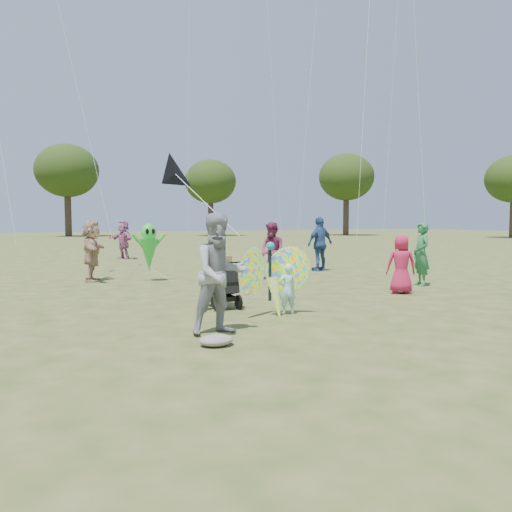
{
  "coord_description": "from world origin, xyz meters",
  "views": [
    {
      "loc": [
        -4.7,
        -7.44,
        1.8
      ],
      "look_at": [
        -0.2,
        1.5,
        1.1
      ],
      "focal_mm": 35.0,
      "sensor_mm": 36.0,
      "label": 1
    }
  ],
  "objects_px": {
    "crowd_a": "(401,264)",
    "adult_man": "(220,274)",
    "crowd_d": "(92,251)",
    "butterfly_kite": "(272,280)",
    "crowd_c": "(320,244)",
    "crowd_j": "(123,239)",
    "jogging_stroller": "(220,278)",
    "crowd_f": "(421,254)",
    "crowd_e": "(272,251)",
    "alien_kite": "(149,249)",
    "child_girl": "(287,289)"
  },
  "relations": [
    {
      "from": "jogging_stroller",
      "to": "adult_man",
      "type": "bearing_deg",
      "value": -112.86
    },
    {
      "from": "adult_man",
      "to": "crowd_f",
      "type": "height_order",
      "value": "adult_man"
    },
    {
      "from": "crowd_j",
      "to": "jogging_stroller",
      "type": "bearing_deg",
      "value": -25.79
    },
    {
      "from": "alien_kite",
      "to": "crowd_j",
      "type": "bearing_deg",
      "value": 82.64
    },
    {
      "from": "crowd_a",
      "to": "crowd_d",
      "type": "height_order",
      "value": "crowd_d"
    },
    {
      "from": "crowd_a",
      "to": "crowd_d",
      "type": "relative_size",
      "value": 0.8
    },
    {
      "from": "crowd_c",
      "to": "crowd_d",
      "type": "relative_size",
      "value": 1.07
    },
    {
      "from": "crowd_e",
      "to": "crowd_f",
      "type": "relative_size",
      "value": 1.0
    },
    {
      "from": "child_girl",
      "to": "crowd_d",
      "type": "distance_m",
      "value": 7.7
    },
    {
      "from": "adult_man",
      "to": "crowd_e",
      "type": "bearing_deg",
      "value": 52.03
    },
    {
      "from": "jogging_stroller",
      "to": "alien_kite",
      "type": "xyz_separation_m",
      "value": [
        -0.14,
        5.16,
        0.36
      ]
    },
    {
      "from": "crowd_a",
      "to": "adult_man",
      "type": "bearing_deg",
      "value": 51.47
    },
    {
      "from": "crowd_j",
      "to": "alien_kite",
      "type": "relative_size",
      "value": 1.07
    },
    {
      "from": "crowd_a",
      "to": "crowd_e",
      "type": "distance_m",
      "value": 4.17
    },
    {
      "from": "crowd_d",
      "to": "crowd_f",
      "type": "distance_m",
      "value": 9.59
    },
    {
      "from": "butterfly_kite",
      "to": "alien_kite",
      "type": "distance_m",
      "value": 6.49
    },
    {
      "from": "jogging_stroller",
      "to": "crowd_a",
      "type": "bearing_deg",
      "value": -1.96
    },
    {
      "from": "crowd_c",
      "to": "alien_kite",
      "type": "bearing_deg",
      "value": -7.47
    },
    {
      "from": "jogging_stroller",
      "to": "crowd_f",
      "type": "bearing_deg",
      "value": 6.58
    },
    {
      "from": "adult_man",
      "to": "crowd_e",
      "type": "distance_m",
      "value": 7.3
    },
    {
      "from": "crowd_d",
      "to": "butterfly_kite",
      "type": "bearing_deg",
      "value": -146.59
    },
    {
      "from": "crowd_d",
      "to": "crowd_c",
      "type": "bearing_deg",
      "value": -76.94
    },
    {
      "from": "child_girl",
      "to": "crowd_e",
      "type": "bearing_deg",
      "value": -109.9
    },
    {
      "from": "crowd_c",
      "to": "crowd_j",
      "type": "height_order",
      "value": "crowd_c"
    },
    {
      "from": "crowd_d",
      "to": "butterfly_kite",
      "type": "height_order",
      "value": "crowd_d"
    },
    {
      "from": "crowd_a",
      "to": "alien_kite",
      "type": "xyz_separation_m",
      "value": [
        -4.95,
        5.31,
        0.24
      ]
    },
    {
      "from": "child_girl",
      "to": "crowd_f",
      "type": "height_order",
      "value": "crowd_f"
    },
    {
      "from": "crowd_c",
      "to": "jogging_stroller",
      "type": "distance_m",
      "value": 8.3
    },
    {
      "from": "adult_man",
      "to": "crowd_a",
      "type": "distance_m",
      "value": 6.12
    },
    {
      "from": "alien_kite",
      "to": "child_girl",
      "type": "bearing_deg",
      "value": -81.04
    },
    {
      "from": "crowd_c",
      "to": "butterfly_kite",
      "type": "xyz_separation_m",
      "value": [
        -5.67,
        -6.78,
        -0.3
      ]
    },
    {
      "from": "crowd_j",
      "to": "crowd_f",
      "type": "bearing_deg",
      "value": -0.6
    },
    {
      "from": "adult_man",
      "to": "crowd_d",
      "type": "xyz_separation_m",
      "value": [
        -0.73,
        8.22,
        -0.05
      ]
    },
    {
      "from": "crowd_a",
      "to": "crowd_c",
      "type": "height_order",
      "value": "crowd_c"
    },
    {
      "from": "child_girl",
      "to": "butterfly_kite",
      "type": "xyz_separation_m",
      "value": [
        -0.34,
        -0.0,
        0.2
      ]
    },
    {
      "from": "child_girl",
      "to": "adult_man",
      "type": "bearing_deg",
      "value": 33.64
    },
    {
      "from": "crowd_c",
      "to": "crowd_j",
      "type": "relative_size",
      "value": 1.06
    },
    {
      "from": "crowd_d",
      "to": "adult_man",
      "type": "bearing_deg",
      "value": -158.4
    },
    {
      "from": "butterfly_kite",
      "to": "crowd_d",
      "type": "bearing_deg",
      "value": 106.89
    },
    {
      "from": "crowd_c",
      "to": "crowd_d",
      "type": "xyz_separation_m",
      "value": [
        -7.87,
        0.48,
        -0.07
      ]
    },
    {
      "from": "child_girl",
      "to": "crowd_a",
      "type": "height_order",
      "value": "crowd_a"
    },
    {
      "from": "crowd_e",
      "to": "crowd_f",
      "type": "height_order",
      "value": "crowd_e"
    },
    {
      "from": "butterfly_kite",
      "to": "alien_kite",
      "type": "bearing_deg",
      "value": 96.01
    },
    {
      "from": "crowd_a",
      "to": "jogging_stroller",
      "type": "distance_m",
      "value": 4.81
    },
    {
      "from": "adult_man",
      "to": "crowd_c",
      "type": "height_order",
      "value": "crowd_c"
    },
    {
      "from": "crowd_j",
      "to": "butterfly_kite",
      "type": "relative_size",
      "value": 1.07
    },
    {
      "from": "adult_man",
      "to": "butterfly_kite",
      "type": "bearing_deg",
      "value": 30.31
    },
    {
      "from": "crowd_e",
      "to": "crowd_a",
      "type": "bearing_deg",
      "value": 1.55
    },
    {
      "from": "crowd_a",
      "to": "crowd_f",
      "type": "height_order",
      "value": "crowd_f"
    },
    {
      "from": "crowd_j",
      "to": "alien_kite",
      "type": "bearing_deg",
      "value": -28.94
    }
  ]
}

